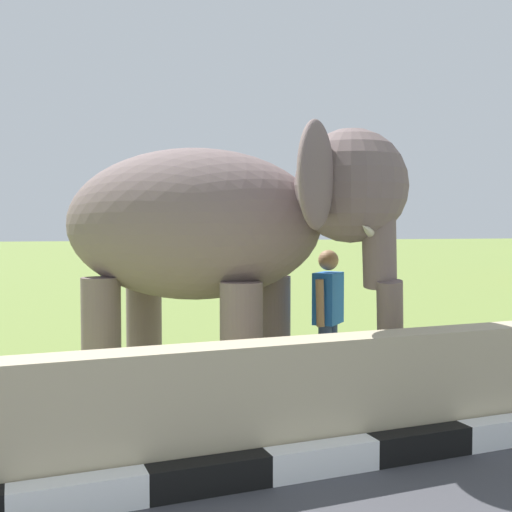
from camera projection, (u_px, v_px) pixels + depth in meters
The scene contains 3 objects.
barrier_parapet at pixel (210, 411), 4.68m from camera, with size 28.00×0.36×1.00m, color tan.
elephant at pixel (216, 228), 6.81m from camera, with size 3.87×3.79×2.91m.
person_handler at pixel (328, 314), 6.97m from camera, with size 0.54×0.50×1.66m.
Camera 1 is at (0.64, -0.02, 1.88)m, focal length 43.22 mm.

